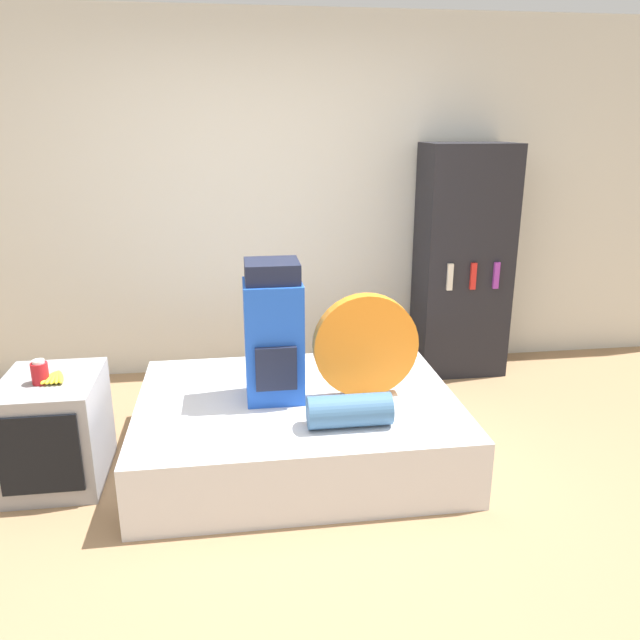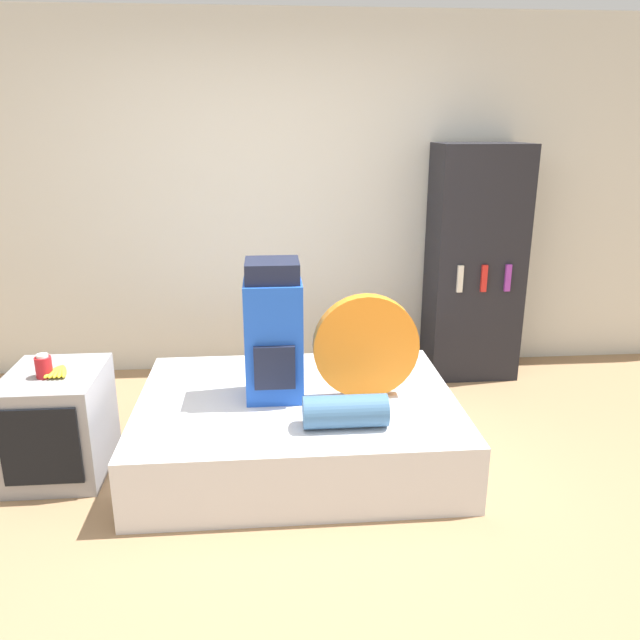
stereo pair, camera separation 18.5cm
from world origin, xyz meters
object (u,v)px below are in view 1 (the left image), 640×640
(backpack, at_px, (274,333))
(bookshelf, at_px, (463,262))
(sleeping_roll, at_px, (349,411))
(television, at_px, (55,430))
(tent_bag, at_px, (366,345))
(canister, at_px, (40,372))

(backpack, distance_m, bookshelf, 1.88)
(sleeping_roll, height_order, television, television)
(tent_bag, xyz_separation_m, sleeping_roll, (-0.16, -0.37, -0.21))
(backpack, distance_m, canister, 1.21)
(backpack, bearing_deg, bookshelf, 37.35)
(backpack, relative_size, television, 1.30)
(backpack, xyz_separation_m, tent_bag, (0.51, -0.03, -0.08))
(canister, bearing_deg, tent_bag, 2.91)
(television, bearing_deg, canister, -115.82)
(bookshelf, bearing_deg, television, -155.48)
(tent_bag, bearing_deg, bookshelf, 49.98)
(television, xyz_separation_m, bookshelf, (2.67, 1.22, 0.57))
(television, relative_size, canister, 4.74)
(tent_bag, relative_size, bookshelf, 0.34)
(sleeping_roll, distance_m, bookshelf, 1.97)
(television, distance_m, bookshelf, 2.99)
(bookshelf, bearing_deg, backpack, -142.65)
(television, relative_size, bookshelf, 0.35)
(sleeping_roll, xyz_separation_m, television, (-1.53, 0.33, -0.17))
(bookshelf, bearing_deg, canister, -154.90)
(tent_bag, height_order, sleeping_roll, tent_bag)
(backpack, height_order, canister, backpack)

